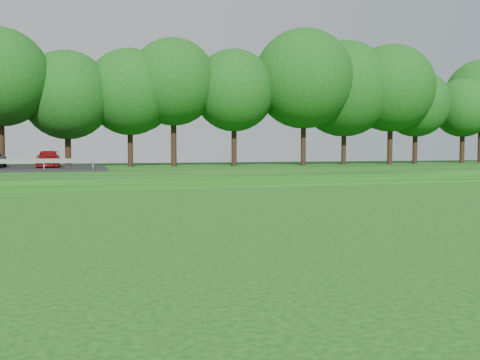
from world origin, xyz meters
name	(u,v)px	position (x,y,z in m)	size (l,w,h in m)	color
berm	(249,170)	(0.00, 34.00, 0.30)	(130.00, 30.00, 0.60)	#0E430D
walking_path	(324,184)	(0.00, 20.00, 0.02)	(130.00, 1.60, 0.04)	gray
treeline	(235,83)	(0.00, 38.00, 8.10)	(104.00, 7.00, 15.00)	#0F4311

